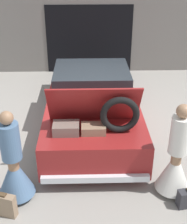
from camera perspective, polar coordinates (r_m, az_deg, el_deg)
name	(u,v)px	position (r m, az deg, el deg)	size (l,w,h in m)	color
ground_plane	(92,123)	(7.60, -0.28, -2.09)	(40.00, 40.00, 0.00)	gray
garage_wall_back	(89,30)	(10.48, -0.79, 14.75)	(12.00, 0.14, 2.80)	slate
car	(92,101)	(7.31, -0.28, 2.01)	(2.02, 4.75, 1.71)	maroon
person_left	(14,168)	(5.38, -14.34, -9.98)	(0.63, 0.63, 1.65)	#997051
person_right	(175,163)	(5.47, 14.75, -8.97)	(0.60, 0.60, 1.71)	#997051
suitcase_beside_left_person	(3,205)	(5.35, -16.17, -15.97)	(0.44, 0.25, 0.43)	#8C7259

